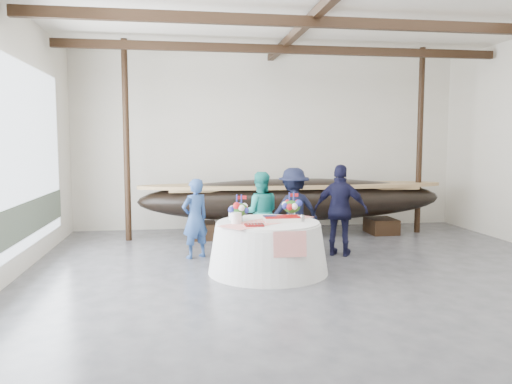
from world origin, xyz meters
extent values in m
cube|color=#3D3D42|center=(0.00, 0.00, 0.00)|extent=(10.00, 12.00, 0.01)
cube|color=silver|center=(0.00, 6.00, 2.25)|extent=(10.00, 0.02, 4.50)
cube|color=black|center=(0.00, 1.50, 4.25)|extent=(9.80, 0.12, 0.18)
cube|color=black|center=(0.00, 4.00, 4.25)|extent=(9.80, 0.12, 0.18)
cylinder|color=black|center=(-3.50, 4.63, 2.25)|extent=(0.14, 0.14, 4.50)
cylinder|color=black|center=(3.50, 4.63, 2.25)|extent=(0.14, 0.14, 4.50)
cube|color=silver|center=(-4.95, 1.00, 2.00)|extent=(0.02, 7.00, 3.20)
cube|color=#596654|center=(-4.94, 1.00, 0.90)|extent=(0.02, 7.00, 0.60)
cube|color=black|center=(-1.84, 4.63, 0.18)|extent=(0.64, 0.82, 0.37)
cube|color=black|center=(2.56, 4.63, 0.18)|extent=(0.64, 0.82, 0.37)
ellipsoid|color=black|center=(0.36, 4.63, 0.87)|extent=(7.33, 1.47, 1.01)
cube|color=#9E7A4C|center=(0.36, 4.63, 1.15)|extent=(5.86, 0.96, 0.05)
cone|color=white|center=(-0.83, 1.39, 0.42)|extent=(2.06, 2.06, 0.85)
cylinder|color=white|center=(-0.83, 1.39, 0.86)|extent=(1.74, 1.74, 0.04)
cube|color=red|center=(-0.83, 1.39, 0.88)|extent=(1.83, 1.61, 0.01)
cube|color=white|center=(-0.59, 1.39, 0.91)|extent=(0.60, 0.40, 0.07)
cylinder|color=white|center=(-1.40, 1.24, 0.97)|extent=(0.18, 0.18, 0.19)
cylinder|color=white|center=(-1.39, 1.71, 0.97)|extent=(0.18, 0.18, 0.18)
cube|color=maroon|center=(-1.13, 0.97, 0.89)|extent=(0.30, 0.24, 0.03)
cone|color=silver|center=(-0.26, 1.27, 0.94)|extent=(0.09, 0.09, 0.12)
imported|color=navy|center=(-2.04, 2.65, 0.77)|extent=(0.67, 0.60, 1.54)
imported|color=teal|center=(-0.74, 2.85, 0.82)|extent=(0.85, 0.69, 1.65)
imported|color=black|center=(-0.08, 2.72, 0.86)|extent=(1.22, 0.84, 1.73)
imported|color=black|center=(0.80, 2.44, 0.90)|extent=(1.14, 0.89, 1.80)
camera|label=1|loc=(-2.28, -6.91, 2.22)|focal=35.00mm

